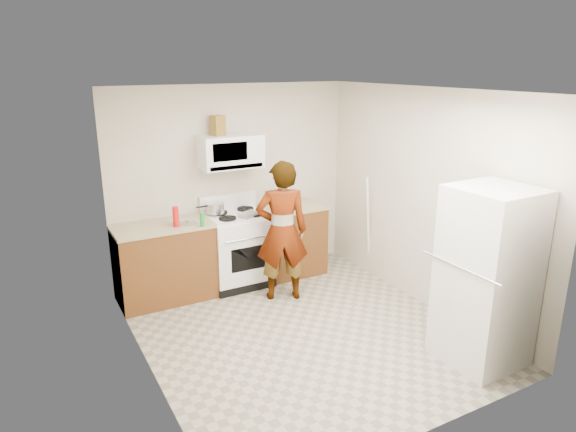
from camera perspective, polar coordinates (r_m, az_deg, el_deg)
floor at (r=5.61m, az=1.65°, el=-12.67°), size 3.60×3.60×0.00m
back_wall at (r=6.66m, az=-6.09°, el=3.62°), size 3.20×0.02×2.50m
right_wall at (r=6.05m, az=14.87°, el=1.78°), size 0.02×3.60×2.50m
cabinet_left at (r=6.31m, az=-13.54°, el=-5.15°), size 1.12×0.62×0.90m
counter_left at (r=6.15m, az=-13.84°, el=-1.11°), size 1.14×0.64×0.03m
cabinet_right at (r=6.91m, az=0.30°, el=-2.71°), size 0.80×0.62×0.90m
counter_right at (r=6.77m, az=0.30°, el=1.02°), size 0.82×0.64×0.03m
gas_range at (r=6.57m, az=-5.64°, el=-3.52°), size 0.76×0.65×1.13m
microwave at (r=6.37m, az=-6.41°, el=7.14°), size 0.76×0.38×0.40m
person at (r=6.03m, az=-0.68°, el=-1.70°), size 0.72×0.60×1.69m
fridge at (r=5.11m, az=21.22°, el=-6.34°), size 0.71×0.71×1.70m
kettle at (r=6.85m, az=-0.38°, el=2.20°), size 0.21×0.21×0.19m
jug at (r=6.31m, az=-7.82°, el=9.94°), size 0.17×0.17×0.24m
saucepan at (r=6.42m, az=-8.10°, el=0.88°), size 0.28×0.28×0.12m
tray at (r=6.32m, az=-4.35°, el=0.17°), size 0.29×0.24×0.05m
bottle_spray at (r=6.00m, az=-12.37°, el=-0.08°), size 0.08×0.08×0.24m
bottle_hot_sauce at (r=6.09m, az=-12.22°, el=-0.25°), size 0.07×0.07×0.16m
bottle_green_cap at (r=5.97m, az=-9.51°, el=-0.39°), size 0.06×0.06×0.17m
pot_lid at (r=6.13m, az=-11.17°, el=-0.76°), size 0.26×0.26×0.01m
broom at (r=6.85m, az=8.90°, el=-1.03°), size 0.26×0.19×1.35m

